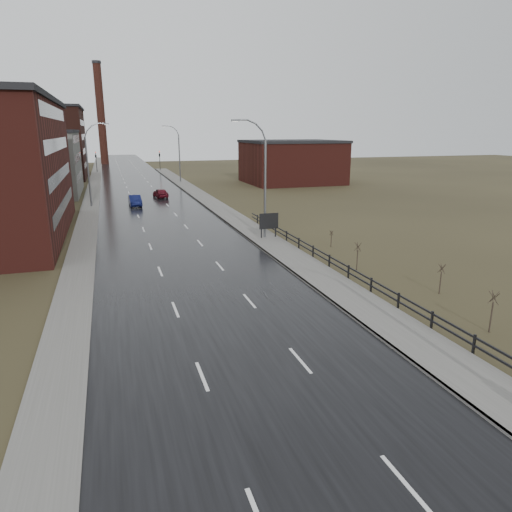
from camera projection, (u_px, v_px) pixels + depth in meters
road at (151, 206)px, 64.44m from camera, size 14.00×300.00×0.06m
sidewalk_right at (266, 240)px, 44.02m from camera, size 3.20×180.00×0.18m
curb_right at (251, 241)px, 43.57m from camera, size 0.16×180.00×0.18m
sidewalk_left at (90, 209)px, 62.01m from camera, size 2.40×260.00×0.12m
warehouse_mid at (26, 163)px, 74.26m from camera, size 16.32×20.40×10.50m
warehouse_far at (21, 143)px, 99.65m from camera, size 26.52×24.48×15.50m
building_right at (292, 162)px, 92.46m from camera, size 18.36×16.32×8.50m
smokestack at (101, 113)px, 141.17m from camera, size 2.70×2.70×30.70m
streetlight_right_mid at (262, 179)px, 43.38m from camera, size 3.36×0.28×11.35m
streetlight_left at (90, 165)px, 62.46m from camera, size 3.36×0.28×11.35m
streetlight_right_far at (178, 153)px, 92.95m from camera, size 3.36×0.28×11.35m
guardrail at (377, 287)px, 29.04m from camera, size 0.10×53.05×1.10m
shrub_c at (492, 311)px, 23.81m from camera, size 0.54×0.57×2.29m
shrub_d at (441, 278)px, 29.54m from camera, size 0.49×0.51×2.03m
shrub_e at (357, 256)px, 34.34m from camera, size 0.53×0.56×2.23m
shrub_f at (331, 238)px, 41.73m from camera, size 0.38×0.39×1.54m
billboard at (269, 222)px, 44.40m from camera, size 1.94×0.17×2.59m
traffic_light_left at (96, 154)px, 115.94m from camera, size 0.58×2.73×5.30m
traffic_light_right at (159, 153)px, 120.66m from camera, size 0.58×2.73×5.30m
car_near at (135, 201)px, 64.27m from camera, size 1.73×4.62×1.51m
car_far at (161, 193)px, 72.24m from camera, size 2.33×4.54×1.48m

